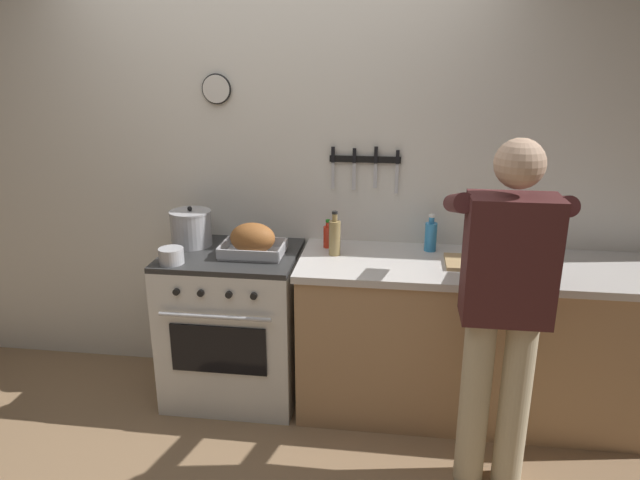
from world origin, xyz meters
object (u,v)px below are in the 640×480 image
at_px(person_cook, 504,298).
at_px(cutting_board, 479,263).
at_px(bottle_hot_sauce, 328,236).
at_px(bottle_vinegar, 335,237).
at_px(roasting_pan, 253,240).
at_px(stock_pot, 191,228).
at_px(stove, 234,324).
at_px(bottle_dish_soap, 431,236).
at_px(saucepan, 171,256).

xyz_separation_m(person_cook, cutting_board, (-0.04, 0.55, -0.04)).
xyz_separation_m(bottle_hot_sauce, bottle_vinegar, (0.05, -0.12, 0.04)).
relative_size(roasting_pan, bottle_hot_sauce, 2.11).
distance_m(roasting_pan, stock_pot, 0.42).
relative_size(stove, roasting_pan, 2.56).
height_order(person_cook, stock_pot, person_cook).
distance_m(stove, bottle_vinegar, 0.81).
bearing_deg(person_cook, cutting_board, 15.95).
height_order(stove, cutting_board, cutting_board).
xyz_separation_m(bottle_hot_sauce, bottle_dish_soap, (0.59, 0.02, 0.02)).
bearing_deg(bottle_hot_sauce, saucepan, -154.62).
relative_size(stove, saucepan, 6.71).
relative_size(stock_pot, cutting_board, 0.67).
distance_m(person_cook, cutting_board, 0.56).
height_order(roasting_pan, stock_pot, stock_pot).
relative_size(saucepan, bottle_vinegar, 0.53).
height_order(person_cook, bottle_hot_sauce, person_cook).
xyz_separation_m(stove, bottle_dish_soap, (1.12, 0.18, 0.54)).
bearing_deg(stock_pot, bottle_dish_soap, 3.43).
height_order(saucepan, cutting_board, saucepan).
bearing_deg(bottle_vinegar, roasting_pan, -172.27).
height_order(person_cook, bottle_vinegar, person_cook).
bearing_deg(bottle_vinegar, bottle_hot_sauce, 113.11).
height_order(stock_pot, bottle_dish_soap, stock_pot).
distance_m(cutting_board, bottle_dish_soap, 0.33).
xyz_separation_m(roasting_pan, saucepan, (-0.40, -0.19, -0.04)).
bearing_deg(stock_pot, bottle_hot_sauce, 4.62).
height_order(roasting_pan, bottle_hot_sauce, roasting_pan).
distance_m(stock_pot, cutting_board, 1.64).
distance_m(roasting_pan, bottle_hot_sauce, 0.44).
relative_size(person_cook, bottle_hot_sauce, 9.95).
relative_size(person_cook, bottle_vinegar, 6.58).
bearing_deg(saucepan, person_cook, -12.04).
xyz_separation_m(stove, cutting_board, (1.38, -0.02, 0.46)).
bearing_deg(bottle_hot_sauce, stove, -162.89).
distance_m(saucepan, bottle_dish_soap, 1.44).
height_order(person_cook, roasting_pan, person_cook).
xyz_separation_m(stock_pot, bottle_hot_sauce, (0.80, 0.06, -0.04)).
height_order(stock_pot, bottle_hot_sauce, stock_pot).
bearing_deg(stove, stock_pot, 158.85).
bearing_deg(bottle_hot_sauce, roasting_pan, -155.03).
height_order(stove, roasting_pan, roasting_pan).
distance_m(stove, stock_pot, 0.62).
bearing_deg(bottle_vinegar, person_cook, -36.67).
bearing_deg(person_cook, saucepan, 90.09).
bearing_deg(bottle_dish_soap, saucepan, -163.98).
bearing_deg(bottle_hot_sauce, bottle_vinegar, -66.89).
bearing_deg(saucepan, cutting_board, 6.83).
bearing_deg(bottle_dish_soap, bottle_vinegar, -164.99).
bearing_deg(bottle_vinegar, saucepan, -163.36).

